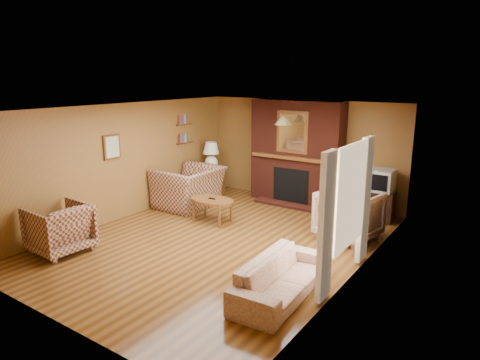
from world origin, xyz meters
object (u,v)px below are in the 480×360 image
Objects in this scene: fireplace at (296,153)px; floral_armchair at (349,215)px; side_table at (212,181)px; tv_stand at (379,205)px; coffee_table at (212,202)px; crt_tv at (381,180)px; plaid_loveseat at (189,187)px; table_lamp at (211,154)px; floral_sofa at (281,277)px.

floral_armchair is (1.89, -1.53, -0.73)m from fireplace.
side_table is 1.04× the size of tv_stand.
floral_armchair is at bearing -14.02° from side_table.
fireplace is at bearing 71.16° from coffee_table.
fireplace is at bearing -27.84° from floral_armchair.
floral_armchair is 2.04× the size of crt_tv.
side_table is (-0.25, 1.16, -0.13)m from plaid_loveseat.
floral_armchair is at bearing 90.96° from plaid_loveseat.
side_table is 0.70m from table_lamp.
side_table reaches higher than coffee_table.
table_lamp is (-3.99, 1.00, 0.58)m from floral_armchair.
table_lamp is 4.17m from crt_tv.
fireplace is 4.90× the size of crt_tv.
table_lamp is at bearing 45.19° from floral_sofa.
floral_armchair is 1.48× the size of table_lamp.
coffee_table is (-2.66, 1.87, 0.17)m from floral_sofa.
coffee_table is (-2.65, -0.70, -0.02)m from floral_armchair.
floral_armchair is 2.74m from coffee_table.
plaid_loveseat is at bearing -77.82° from side_table.
table_lamp is 4.23m from tv_stand.
floral_armchair reaches higher than side_table.
tv_stand is at bearing 109.63° from plaid_loveseat.
side_table is (-3.99, 1.00, -0.13)m from floral_armchair.
table_lamp is 1.37× the size of crt_tv.
tv_stand is at bearing -85.57° from floral_armchair.
plaid_loveseat reaches higher than floral_sofa.
crt_tv is (4.15, 0.34, -0.17)m from table_lamp.
table_lamp is 1.06× the size of tv_stand.
tv_stand is at bearing -5.29° from floral_sofa.
floral_armchair is 4.12m from side_table.
fireplace reaches higher than coffee_table.
floral_armchair is at bearing -96.77° from crt_tv.
floral_armchair is at bearing -39.01° from fireplace.
plaid_loveseat is 2.20× the size of tv_stand.
floral_sofa is at bearing -41.71° from side_table.
plaid_loveseat is 2.13× the size of side_table.
coffee_table is at bearing -51.72° from table_lamp.
floral_armchair is at bearing -2.89° from floral_sofa.
fireplace is 2.54m from floral_armchair.
plaid_loveseat is at bearing -163.76° from tv_stand.
plaid_loveseat is at bearing 54.21° from floral_sofa.
plaid_loveseat is at bearing -137.53° from fireplace.
plaid_loveseat reaches higher than coffee_table.
side_table is at bearing 128.28° from coffee_table.
side_table is at bearing -165.71° from fireplace.
floral_sofa is 2.72× the size of table_lamp.
table_lamp reaches higher than floral_sofa.
coffee_table is 2.16m from side_table.
floral_armchair is 1.41m from crt_tv.
floral_sofa is (3.75, -2.41, -0.19)m from plaid_loveseat.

